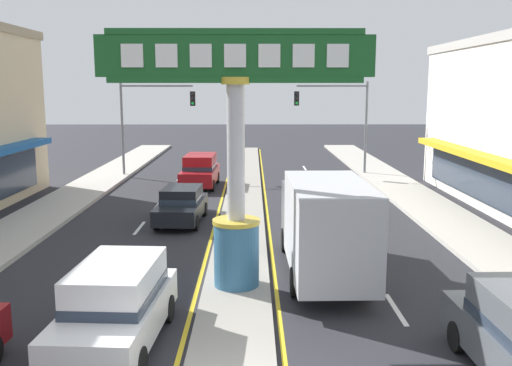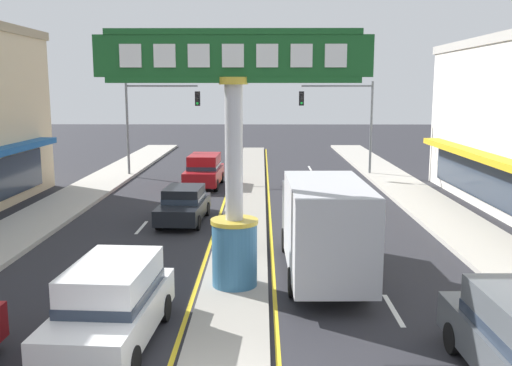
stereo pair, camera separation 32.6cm
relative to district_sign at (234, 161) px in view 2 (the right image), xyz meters
The scene contains 11 objects.
median_strip 12.26m from the district_sign, 90.00° to the left, with size 1.94×52.00×0.14m, color gray.
sidewalk_left 13.73m from the district_sign, 132.91° to the left, with size 2.88×60.00×0.18m, color #ADA89E.
sidewalk_right 13.73m from the district_sign, 47.09° to the left, with size 2.88×60.00×0.18m, color #ADA89E.
lane_markings 11.00m from the district_sign, 90.00° to the left, with size 8.68×52.00×0.01m.
district_sign is the anchor object (origin of this frame).
traffic_light_left_side 21.80m from the district_sign, 106.54° to the left, with size 4.86×0.46×6.20m.
traffic_light_right_side 22.37m from the district_sign, 73.89° to the left, with size 4.86×0.46×6.20m.
sedan_near_right_lane 9.22m from the district_sign, 107.47° to the left, with size 2.00×4.38×1.53m.
suv_far_right_lane 5.22m from the district_sign, 126.35° to the right, with size 2.18×4.71×1.90m.
box_truck_near_left_lane 3.52m from the district_sign, 21.63° to the left, with size 2.33×6.94×3.12m.
suv_mid_left_lane 17.60m from the district_sign, 98.67° to the left, with size 2.09×4.66×1.90m.
Camera 2 is at (0.79, -9.35, 5.82)m, focal length 39.54 mm.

